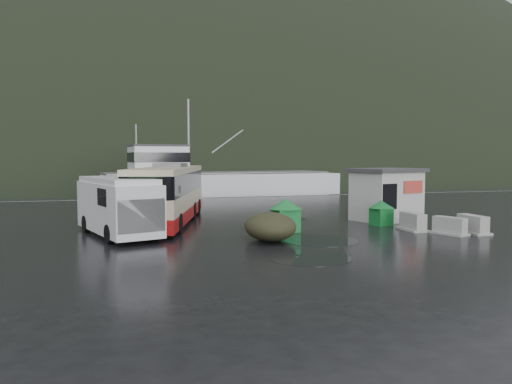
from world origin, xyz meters
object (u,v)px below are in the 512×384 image
object	(u,v)px
fishing_trawler	(218,191)
jersey_barrier_a	(413,230)
ticket_kiosk	(386,220)
waste_bin_right	(381,225)
coach_bus	(169,223)
dome_tent	(270,240)
white_van	(118,236)
waste_bin_left	(286,232)
jersey_barrier_c	(472,233)
jersey_barrier_b	(449,234)

from	to	relation	value
fishing_trawler	jersey_barrier_a	bearing A→B (deg)	-89.76
ticket_kiosk	waste_bin_right	bearing A→B (deg)	-143.99
coach_bus	ticket_kiosk	world-z (taller)	coach_bus
jersey_barrier_a	fishing_trawler	distance (m)	29.34
dome_tent	fishing_trawler	size ratio (longest dim) A/B	0.11
fishing_trawler	white_van	bearing A→B (deg)	-117.03
white_van	coach_bus	bearing A→B (deg)	38.37
waste_bin_left	jersey_barrier_c	distance (m)	8.56
coach_bus	white_van	distance (m)	4.60
coach_bus	jersey_barrier_c	size ratio (longest dim) A/B	6.72
jersey_barrier_c	fishing_trawler	world-z (taller)	fishing_trawler
dome_tent	jersey_barrier_a	distance (m)	7.46
white_van	waste_bin_left	bearing A→B (deg)	-24.01
jersey_barrier_b	fishing_trawler	distance (m)	30.98
dome_tent	jersey_barrier_c	bearing A→B (deg)	-3.79
waste_bin_right	jersey_barrier_a	xyz separation A→B (m)	(0.53, -2.03, 0.00)
waste_bin_right	jersey_barrier_a	bearing A→B (deg)	-75.33
waste_bin_left	jersey_barrier_c	world-z (taller)	waste_bin_left
fishing_trawler	jersey_barrier_b	bearing A→B (deg)	-88.47
white_van	jersey_barrier_b	size ratio (longest dim) A/B	3.94
waste_bin_left	dome_tent	bearing A→B (deg)	-123.71
white_van	jersey_barrier_c	bearing A→B (deg)	-30.44
fishing_trawler	dome_tent	bearing A→B (deg)	-104.03
white_van	jersey_barrier_b	world-z (taller)	white_van
jersey_barrier_a	fishing_trawler	world-z (taller)	fishing_trawler
waste_bin_right	dome_tent	bearing A→B (deg)	-156.89
waste_bin_right	fishing_trawler	world-z (taller)	fishing_trawler
jersey_barrier_b	waste_bin_left	bearing A→B (deg)	158.02
waste_bin_left	fishing_trawler	xyz separation A→B (m)	(2.31, 27.88, 0.00)
ticket_kiosk	coach_bus	bearing A→B (deg)	152.00
waste_bin_left	jersey_barrier_b	xyz separation A→B (m)	(6.87, -2.77, 0.00)
dome_tent	fishing_trawler	xyz separation A→B (m)	(3.74, 30.02, 0.00)
jersey_barrier_a	fishing_trawler	xyz separation A→B (m)	(-3.66, 29.11, 0.00)
waste_bin_left	dome_tent	xyz separation A→B (m)	(-1.43, -2.14, 0.00)
white_van	jersey_barrier_a	xyz separation A→B (m)	(13.54, -2.13, 0.00)
coach_bus	waste_bin_right	bearing A→B (deg)	-5.35
waste_bin_right	jersey_barrier_c	distance (m)	4.44
waste_bin_right	coach_bus	bearing A→B (deg)	159.42
jersey_barrier_a	jersey_barrier_b	xyz separation A→B (m)	(0.89, -1.54, 0.00)
waste_bin_right	jersey_barrier_c	xyz separation A→B (m)	(2.66, -3.56, 0.00)
jersey_barrier_a	fishing_trawler	size ratio (longest dim) A/B	0.06
waste_bin_right	dome_tent	world-z (taller)	waste_bin_right
ticket_kiosk	fishing_trawler	xyz separation A→B (m)	(-4.39, 25.39, 0.00)
white_van	ticket_kiosk	bearing A→B (deg)	-10.88
coach_bus	waste_bin_right	size ratio (longest dim) A/B	8.80
waste_bin_right	fishing_trawler	distance (m)	27.27
coach_bus	dome_tent	distance (m)	7.70
coach_bus	jersey_barrier_a	size ratio (longest dim) A/B	6.66
coach_bus	dome_tent	world-z (taller)	coach_bus
coach_bus	jersey_barrier_b	world-z (taller)	coach_bus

